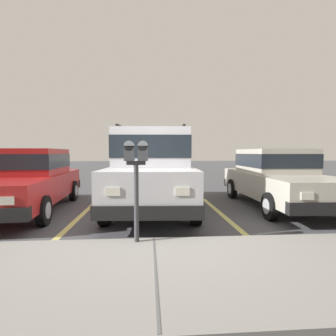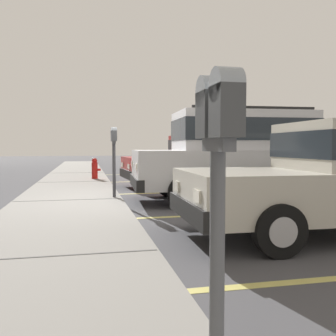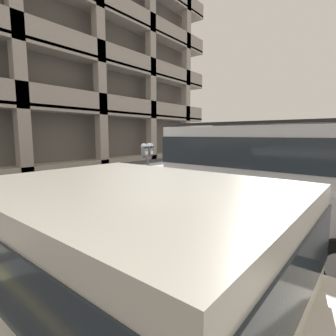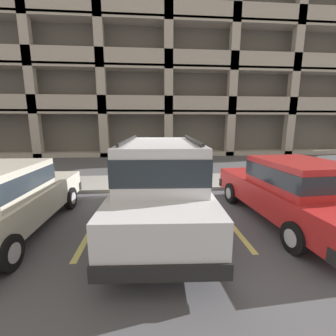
{
  "view_description": "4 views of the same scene",
  "coord_description": "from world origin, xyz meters",
  "px_view_note": "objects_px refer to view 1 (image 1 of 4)",
  "views": [
    {
      "loc": [
        0.07,
        4.21,
        1.45
      ],
      "look_at": [
        -0.32,
        -1.08,
        1.13
      ],
      "focal_mm": 28.0,
      "sensor_mm": 36.0,
      "label": 1
    },
    {
      "loc": [
        -7.84,
        0.95,
        1.22
      ],
      "look_at": [
        -0.14,
        -0.75,
        0.76
      ],
      "focal_mm": 40.0,
      "sensor_mm": 36.0,
      "label": 2
    },
    {
      "loc": [
        -4.52,
        -3.97,
        1.85
      ],
      "look_at": [
        -0.11,
        -0.57,
        1.12
      ],
      "focal_mm": 28.0,
      "sensor_mm": 36.0,
      "label": 3
    },
    {
      "loc": [
        -0.29,
        -7.36,
        2.36
      ],
      "look_at": [
        0.25,
        -0.97,
        1.08
      ],
      "focal_mm": 24.0,
      "sensor_mm": 36.0,
      "label": 4
    }
  ],
  "objects_px": {
    "silver_suv": "(153,167)",
    "parking_meter_near": "(136,167)",
    "dark_hatchback": "(27,178)",
    "red_sedan": "(276,176)"
  },
  "relations": [
    {
      "from": "red_sedan",
      "to": "dark_hatchback",
      "type": "distance_m",
      "value": 6.46
    },
    {
      "from": "parking_meter_near",
      "to": "dark_hatchback",
      "type": "bearing_deg",
      "value": -45.14
    },
    {
      "from": "red_sedan",
      "to": "parking_meter_near",
      "type": "xyz_separation_m",
      "value": [
        3.63,
        2.95,
        0.42
      ]
    },
    {
      "from": "silver_suv",
      "to": "dark_hatchback",
      "type": "height_order",
      "value": "silver_suv"
    },
    {
      "from": "silver_suv",
      "to": "parking_meter_near",
      "type": "bearing_deg",
      "value": 87.02
    },
    {
      "from": "silver_suv",
      "to": "red_sedan",
      "type": "xyz_separation_m",
      "value": [
        -3.34,
        -0.16,
        -0.27
      ]
    },
    {
      "from": "dark_hatchback",
      "to": "red_sedan",
      "type": "bearing_deg",
      "value": 177.09
    },
    {
      "from": "silver_suv",
      "to": "parking_meter_near",
      "type": "distance_m",
      "value": 2.81
    },
    {
      "from": "dark_hatchback",
      "to": "parking_meter_near",
      "type": "xyz_separation_m",
      "value": [
        -2.82,
        2.84,
        0.42
      ]
    },
    {
      "from": "silver_suv",
      "to": "red_sedan",
      "type": "distance_m",
      "value": 3.35
    }
  ]
}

